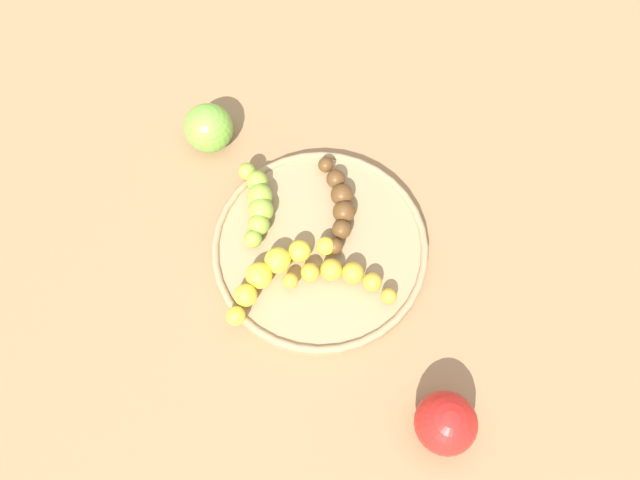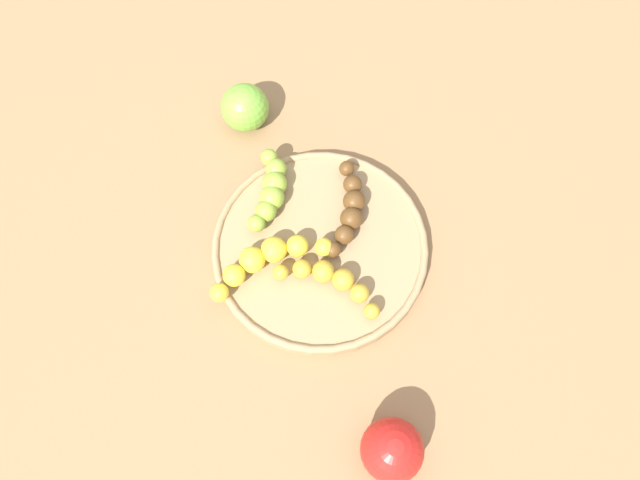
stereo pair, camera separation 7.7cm
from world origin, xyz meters
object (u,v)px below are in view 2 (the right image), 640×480
(apple_green, at_px, (245,108))
(apple_red, at_px, (392,450))
(banana_spotted, at_px, (331,280))
(banana_yellow, at_px, (266,259))
(banana_overripe, at_px, (349,209))
(fruit_bowl, at_px, (320,248))
(banana_green, at_px, (271,190))

(apple_green, distance_m, apple_red, 0.49)
(banana_spotted, relative_size, banana_yellow, 0.74)
(banana_overripe, height_order, apple_red, apple_red)
(banana_yellow, bearing_deg, fruit_bowl, -96.29)
(banana_yellow, relative_size, apple_red, 2.24)
(banana_spotted, distance_m, banana_green, 0.15)
(banana_overripe, relative_size, apple_green, 1.67)
(fruit_bowl, height_order, banana_green, banana_green)
(fruit_bowl, bearing_deg, apple_red, -11.73)
(fruit_bowl, distance_m, banana_overripe, 0.06)
(banana_spotted, bearing_deg, banana_yellow, 96.27)
(fruit_bowl, xyz_separation_m, banana_overripe, (-0.02, 0.06, 0.02))
(fruit_bowl, distance_m, banana_green, 0.10)
(banana_yellow, xyz_separation_m, apple_red, (0.27, 0.02, -0.00))
(banana_overripe, xyz_separation_m, apple_green, (-0.21, -0.05, -0.00))
(banana_yellow, height_order, apple_green, apple_green)
(banana_green, relative_size, banana_yellow, 0.64)
(apple_red, bearing_deg, banana_green, 174.76)
(apple_green, xyz_separation_m, apple_red, (0.49, -0.06, 0.00))
(apple_red, bearing_deg, banana_yellow, -176.10)
(banana_spotted, relative_size, banana_overripe, 1.04)
(banana_spotted, bearing_deg, banana_overripe, 9.91)
(banana_green, relative_size, apple_red, 1.42)
(banana_spotted, bearing_deg, apple_green, 49.01)
(banana_spotted, bearing_deg, fruit_bowl, 38.76)
(fruit_bowl, relative_size, banana_yellow, 1.75)
(fruit_bowl, xyz_separation_m, apple_green, (-0.23, 0.01, 0.02))
(banana_green, xyz_separation_m, apple_red, (0.35, -0.03, 0.00))
(fruit_bowl, height_order, banana_spotted, banana_spotted)
(banana_green, bearing_deg, banana_overripe, -6.30)
(fruit_bowl, bearing_deg, banana_spotted, -14.59)
(banana_overripe, xyz_separation_m, banana_green, (-0.07, -0.08, 0.00))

